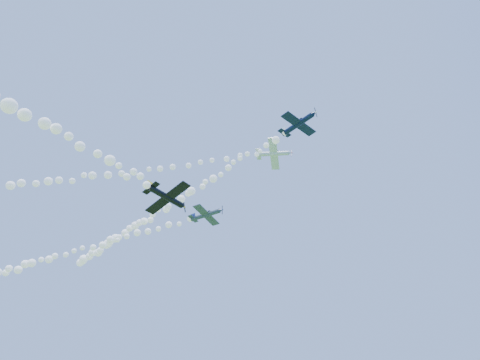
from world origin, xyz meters
The scene contains 7 objects.
plane_white centered at (8.63, -2.64, 52.85)m, with size 7.36×7.54×2.83m.
smoke_trail_white centered at (-33.80, -16.72, 52.57)m, with size 80.82×28.62×3.09m, color white, non-canonical shape.
plane_navy centered at (16.95, -10.93, 49.94)m, with size 7.55×7.98×2.02m.
smoke_trail_navy centered at (-21.94, 0.18, 49.73)m, with size 73.55×22.99×2.95m, color white, non-canonical shape.
plane_grey centered at (-7.47, -1.18, 44.36)m, with size 7.74×8.06×2.06m.
smoke_trail_grey centered at (-51.06, -2.98, 43.95)m, with size 82.61×6.09×3.39m, color white, non-canonical shape.
plane_black centered at (-2.59, -19.16, 36.38)m, with size 8.24×7.97×2.45m.
Camera 1 is at (31.75, -58.50, 2.00)m, focal length 30.00 mm.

